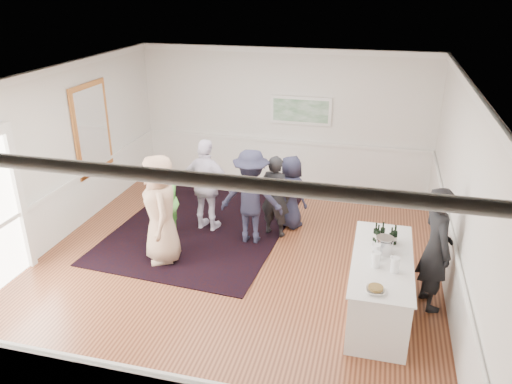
% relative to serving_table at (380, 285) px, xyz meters
% --- Properties ---
extents(floor, '(8.00, 8.00, 0.00)m').
position_rel_serving_table_xyz_m(floor, '(-2.45, 0.95, -0.46)').
color(floor, brown).
rests_on(floor, ground).
extents(ceiling, '(7.00, 8.00, 0.02)m').
position_rel_serving_table_xyz_m(ceiling, '(-2.45, 0.95, 2.74)').
color(ceiling, white).
rests_on(ceiling, wall_back).
extents(wall_left, '(0.02, 8.00, 3.20)m').
position_rel_serving_table_xyz_m(wall_left, '(-5.95, 0.95, 1.14)').
color(wall_left, white).
rests_on(wall_left, floor).
extents(wall_right, '(0.02, 8.00, 3.20)m').
position_rel_serving_table_xyz_m(wall_right, '(1.05, 0.95, 1.14)').
color(wall_right, white).
rests_on(wall_right, floor).
extents(wall_back, '(7.00, 0.02, 3.20)m').
position_rel_serving_table_xyz_m(wall_back, '(-2.45, 4.95, 1.14)').
color(wall_back, white).
rests_on(wall_back, floor).
extents(wall_front, '(7.00, 0.02, 3.20)m').
position_rel_serving_table_xyz_m(wall_front, '(-2.45, -3.05, 1.14)').
color(wall_front, white).
rests_on(wall_front, floor).
extents(wainscoting, '(7.00, 8.00, 1.00)m').
position_rel_serving_table_xyz_m(wainscoting, '(-2.45, 0.95, 0.04)').
color(wainscoting, white).
rests_on(wainscoting, floor).
extents(mirror, '(0.05, 1.25, 1.85)m').
position_rel_serving_table_xyz_m(mirror, '(-5.90, 2.25, 1.34)').
color(mirror, '#CF7E3C').
rests_on(mirror, wall_left).
extents(landscape_painting, '(1.44, 0.06, 0.66)m').
position_rel_serving_table_xyz_m(landscape_painting, '(-2.05, 4.89, 1.32)').
color(landscape_painting, white).
rests_on(landscape_painting, wall_back).
extents(area_rug, '(3.44, 4.37, 0.02)m').
position_rel_serving_table_xyz_m(area_rug, '(-3.49, 1.96, -0.45)').
color(area_rug, black).
rests_on(area_rug, floor).
extents(serving_table, '(0.86, 2.25, 0.91)m').
position_rel_serving_table_xyz_m(serving_table, '(0.00, 0.00, 0.00)').
color(serving_table, silver).
rests_on(serving_table, floor).
extents(bartender, '(0.65, 0.81, 1.93)m').
position_rel_serving_table_xyz_m(bartender, '(0.75, 0.38, 0.51)').
color(bartender, black).
rests_on(bartender, floor).
extents(guest_tan, '(1.02, 1.13, 1.95)m').
position_rel_serving_table_xyz_m(guest_tan, '(-3.73, 0.62, 0.51)').
color(guest_tan, tan).
rests_on(guest_tan, floor).
extents(guest_green, '(0.83, 0.94, 1.60)m').
position_rel_serving_table_xyz_m(guest_green, '(-4.01, 1.29, 0.34)').
color(guest_green, '#69CD52').
rests_on(guest_green, floor).
extents(guest_lilac, '(1.14, 0.63, 1.85)m').
position_rel_serving_table_xyz_m(guest_lilac, '(-3.35, 1.93, 0.47)').
color(guest_lilac, silver).
rests_on(guest_lilac, floor).
extents(guest_dark_a, '(1.21, 0.75, 1.81)m').
position_rel_serving_table_xyz_m(guest_dark_a, '(-2.40, 1.66, 0.45)').
color(guest_dark_a, '#202136').
rests_on(guest_dark_a, floor).
extents(guest_dark_b, '(0.66, 0.50, 1.62)m').
position_rel_serving_table_xyz_m(guest_dark_b, '(-2.02, 2.03, 0.35)').
color(guest_dark_b, black).
rests_on(guest_dark_b, floor).
extents(guest_navy, '(0.86, 0.79, 1.48)m').
position_rel_serving_table_xyz_m(guest_navy, '(-1.80, 2.46, 0.28)').
color(guest_navy, '#202136').
rests_on(guest_navy, floor).
extents(wine_bottles, '(0.36, 0.22, 0.31)m').
position_rel_serving_table_xyz_m(wine_bottles, '(0.03, 0.49, 0.61)').
color(wine_bottles, black).
rests_on(wine_bottles, serving_table).
extents(juice_pitchers, '(0.38, 0.41, 0.24)m').
position_rel_serving_table_xyz_m(juice_pitchers, '(-0.01, -0.22, 0.57)').
color(juice_pitchers, '#7BB03E').
rests_on(juice_pitchers, serving_table).
extents(ice_bucket, '(0.26, 0.26, 0.25)m').
position_rel_serving_table_xyz_m(ice_bucket, '(0.01, 0.16, 0.57)').
color(ice_bucket, silver).
rests_on(ice_bucket, serving_table).
extents(nut_bowl, '(0.26, 0.26, 0.08)m').
position_rel_serving_table_xyz_m(nut_bowl, '(-0.07, -0.89, 0.49)').
color(nut_bowl, white).
rests_on(nut_bowl, serving_table).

